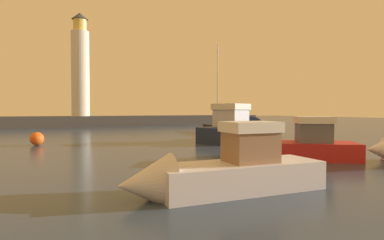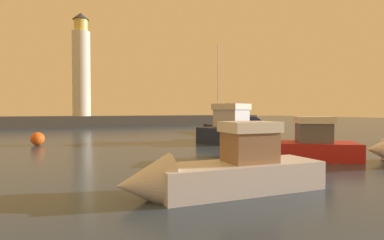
% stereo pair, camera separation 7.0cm
% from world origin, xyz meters
% --- Properties ---
extents(ground_plane, '(220.00, 220.00, 0.00)m').
position_xyz_m(ground_plane, '(0.00, 26.71, 0.00)').
color(ground_plane, '#2D3D51').
extents(breakwater, '(64.79, 4.42, 1.81)m').
position_xyz_m(breakwater, '(0.00, 53.41, 0.90)').
color(breakwater, '#423F3D').
rests_on(breakwater, ground_plane).
extents(lighthouse, '(2.91, 2.91, 17.25)m').
position_xyz_m(lighthouse, '(-1.78, 53.41, 9.98)').
color(lighthouse, silver).
rests_on(lighthouse, breakwater).
extents(motorboat_0, '(9.80, 6.73, 4.00)m').
position_xyz_m(motorboat_0, '(9.94, 22.56, 0.99)').
color(motorboat_0, '#1E284C').
rests_on(motorboat_0, ground_plane).
extents(motorboat_1, '(7.38, 5.95, 2.95)m').
position_xyz_m(motorboat_1, '(5.64, 12.46, 0.70)').
color(motorboat_1, '#B21E1E').
rests_on(motorboat_1, ground_plane).
extents(motorboat_2, '(7.02, 2.08, 2.69)m').
position_xyz_m(motorboat_2, '(-1.13, 7.56, 0.69)').
color(motorboat_2, silver).
rests_on(motorboat_2, ground_plane).
extents(sailboat_moored, '(2.57, 7.50, 10.66)m').
position_xyz_m(sailboat_moored, '(11.97, 30.46, 0.56)').
color(sailboat_moored, black).
rests_on(sailboat_moored, ground_plane).
extents(mooring_buoy, '(1.03, 1.03, 1.03)m').
position_xyz_m(mooring_buoy, '(-7.18, 25.48, 0.52)').
color(mooring_buoy, '#EA5919').
rests_on(mooring_buoy, ground_plane).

